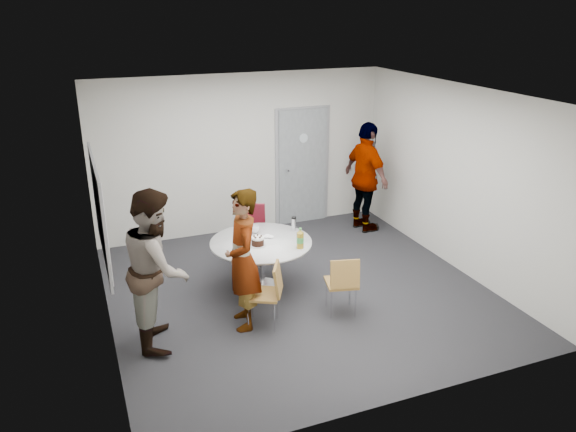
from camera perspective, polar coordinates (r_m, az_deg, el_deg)
name	(u,v)px	position (r m, az deg, el deg)	size (l,w,h in m)	color
floor	(298,291)	(7.85, 1.07, -7.63)	(5.00, 5.00, 0.00)	black
ceiling	(300,94)	(6.98, 1.22, 12.26)	(5.00, 5.00, 0.00)	silver
wall_back	(242,154)	(9.56, -4.68, 6.26)	(5.00, 5.00, 0.00)	beige
wall_left	(98,225)	(6.80, -18.70, -0.88)	(5.00, 5.00, 0.00)	beige
wall_right	(457,179)	(8.54, 16.83, 3.66)	(5.00, 5.00, 0.00)	beige
wall_front	(404,282)	(5.27, 11.73, -6.55)	(5.00, 5.00, 0.00)	beige
door	(302,167)	(10.00, 1.46, 5.03)	(1.02, 0.17, 2.12)	slate
whiteboard	(100,211)	(6.96, -18.58, 0.49)	(0.04, 1.90, 1.25)	gray
table	(263,248)	(7.65, -2.60, -3.26)	(1.38, 1.38, 1.00)	silver
chair_near_left	(269,289)	(6.85, -1.89, -7.42)	(0.55, 0.53, 0.82)	brown
chair_near_right	(343,280)	(7.10, 5.60, -6.52)	(0.47, 0.50, 0.81)	brown
chair_far	(251,227)	(8.55, -3.77, -1.14)	(0.58, 0.60, 0.90)	maroon
person_main	(243,260)	(6.71, -4.63, -4.47)	(0.64, 0.42, 1.75)	#A5C6EA
person_left	(157,268)	(6.54, -13.17, -5.15)	(0.91, 0.71, 1.87)	white
person_right	(366,178)	(9.70, 7.94, 3.89)	(1.12, 0.46, 1.91)	black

